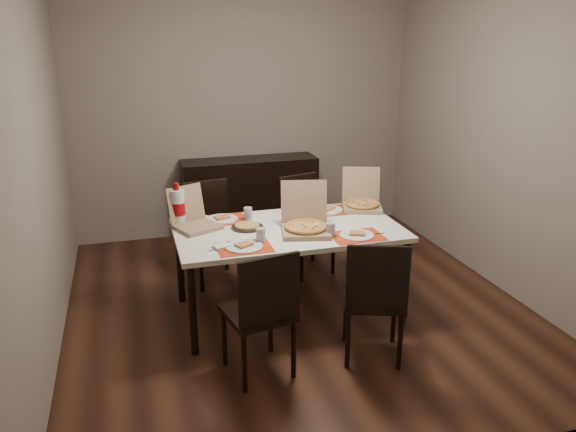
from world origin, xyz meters
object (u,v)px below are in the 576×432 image
object	(u,v)px
pizza_box_center	(305,225)
dip_bowl	(299,220)
chair_near_left	(262,309)
chair_near_right	(375,296)
chair_far_left	(211,227)
sideboard	(250,198)
soda_bottle	(178,208)
chair_far_right	(304,219)
dining_table	(288,236)

from	to	relation	value
pizza_box_center	dip_bowl	bearing A→B (deg)	83.31
chair_near_left	chair_near_right	xyz separation A→B (m)	(0.80, -0.03, 0.00)
chair_near_left	chair_near_right	world-z (taller)	same
chair_far_left	dip_bowl	size ratio (longest dim) A/B	9.00
sideboard	pizza_box_center	distance (m)	2.03
chair_far_left	soda_bottle	bearing A→B (deg)	-121.56
sideboard	chair_near_left	xyz separation A→B (m)	(-0.53, -2.73, 0.06)
sideboard	soda_bottle	bearing A→B (deg)	-120.92
chair_far_right	dip_bowl	world-z (taller)	chair_far_right
chair_far_left	chair_far_right	bearing A→B (deg)	-1.62
sideboard	dining_table	bearing A→B (deg)	-93.06
chair_near_right	chair_far_right	world-z (taller)	same
dip_bowl	chair_far_right	bearing A→B (deg)	69.16
dining_table	chair_near_left	world-z (taller)	chair_near_left
chair_near_left	soda_bottle	world-z (taller)	soda_bottle
chair_near_right	dip_bowl	size ratio (longest dim) A/B	9.00
chair_far_right	pizza_box_center	size ratio (longest dim) A/B	1.93
chair_far_right	chair_near_right	bearing A→B (deg)	-90.98
sideboard	chair_near_right	xyz separation A→B (m)	(0.27, -2.75, 0.06)
sideboard	soda_bottle	world-z (taller)	soda_bottle
sideboard	chair_far_right	size ratio (longest dim) A/B	1.61
dining_table	chair_far_right	distance (m)	0.94
chair_near_left	chair_far_left	size ratio (longest dim) A/B	1.00
pizza_box_center	chair_far_right	bearing A→B (deg)	72.78
dining_table	chair_far_right	size ratio (longest dim) A/B	1.94
sideboard	chair_near_right	bearing A→B (deg)	-84.33
chair_far_left	chair_far_right	world-z (taller)	same
chair_far_right	pizza_box_center	bearing A→B (deg)	-107.22
chair_far_right	pizza_box_center	world-z (taller)	pizza_box_center
pizza_box_center	sideboard	bearing A→B (deg)	90.19
chair_far_right	soda_bottle	bearing A→B (deg)	-157.32
sideboard	chair_near_right	distance (m)	2.77
chair_far_left	pizza_box_center	xyz separation A→B (m)	(0.61, -0.98, 0.30)
chair_near_right	pizza_box_center	bearing A→B (deg)	109.53
chair_far_right	soda_bottle	distance (m)	1.40
chair_far_right	chair_near_left	bearing A→B (deg)	-116.25
soda_bottle	dining_table	bearing A→B (deg)	-20.56
chair_near_left	dip_bowl	distance (m)	1.16
pizza_box_center	chair_near_right	bearing A→B (deg)	-70.47
chair_far_right	sideboard	bearing A→B (deg)	106.10
sideboard	soda_bottle	size ratio (longest dim) A/B	4.25
dining_table	pizza_box_center	bearing A→B (deg)	-48.55
dining_table	chair_far_left	distance (m)	1.01
chair_near_right	soda_bottle	xyz separation A→B (m)	(-1.21, 1.19, 0.39)
dining_table	chair_near_right	size ratio (longest dim) A/B	1.94
chair_near_right	dining_table	bearing A→B (deg)	113.19
chair_near_right	soda_bottle	bearing A→B (deg)	135.58
chair_far_left	dip_bowl	xyz separation A→B (m)	(0.64, -0.72, 0.25)
chair_far_left	dip_bowl	world-z (taller)	chair_far_left
chair_near_right	dip_bowl	xyz separation A→B (m)	(-0.24, 1.01, 0.25)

